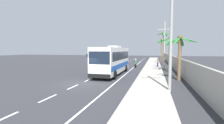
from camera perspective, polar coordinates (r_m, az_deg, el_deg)
ground_plane at (r=17.30m, az=-10.42°, el=-7.14°), size 160.00×160.00×0.00m
sidewalk_kerb at (r=25.58m, az=13.58°, el=-3.32°), size 3.20×90.00×0.14m
lane_markings at (r=30.77m, az=4.76°, el=-2.07°), size 3.45×71.00×0.01m
boundary_wall at (r=29.64m, az=21.13°, el=-0.44°), size 0.24×60.00×2.23m
coach_bus_foreground at (r=22.80m, az=0.16°, el=0.90°), size 3.09×10.99×3.96m
motorcycle_beside_bus at (r=31.73m, az=8.13°, el=-0.71°), size 0.56×1.96×1.64m
pedestrian_near_kerb at (r=32.89m, az=15.48°, el=-0.11°), size 0.36×0.36×1.59m
utility_pole_nearest at (r=13.99m, az=19.73°, el=9.04°), size 2.26×0.24×8.86m
utility_pole_mid at (r=29.47m, az=17.64°, el=5.79°), size 2.45×0.24×8.15m
palm_nearest at (r=40.36m, az=17.38°, el=7.07°), size 3.24×3.23×7.61m
palm_second at (r=19.61m, az=22.33°, el=4.10°), size 3.45×3.22×4.98m
palm_third at (r=51.32m, az=16.66°, el=5.57°), size 2.49×2.64×6.66m
palm_fourth at (r=26.49m, az=19.32°, el=5.40°), size 3.86×3.62×5.37m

